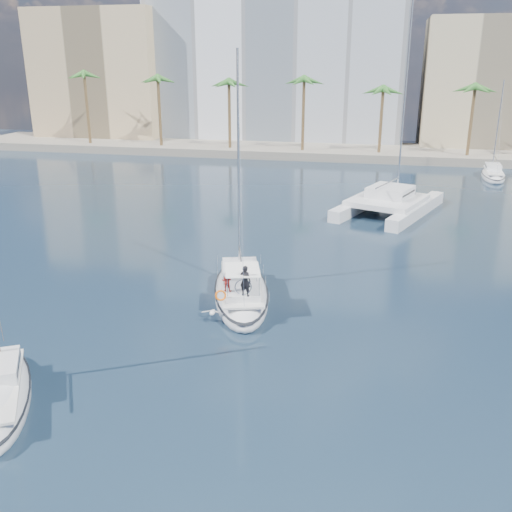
# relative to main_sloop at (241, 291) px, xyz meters

# --- Properties ---
(ground) EXTENTS (160.00, 160.00, 0.00)m
(ground) POSITION_rel_main_sloop_xyz_m (1.64, -3.62, -0.50)
(ground) COLOR black
(ground) RESTS_ON ground
(quay) EXTENTS (120.00, 14.00, 1.20)m
(quay) POSITION_rel_main_sloop_xyz_m (1.64, 57.38, 0.10)
(quay) COLOR gray
(quay) RESTS_ON ground
(building_modern) EXTENTS (42.00, 16.00, 28.00)m
(building_modern) POSITION_rel_main_sloop_xyz_m (-10.36, 69.38, 13.50)
(building_modern) COLOR white
(building_modern) RESTS_ON ground
(building_tan_left) EXTENTS (22.00, 14.00, 22.00)m
(building_tan_left) POSITION_rel_main_sloop_xyz_m (-40.36, 65.38, 10.50)
(building_tan_left) COLOR tan
(building_tan_left) RESTS_ON ground
(building_beige) EXTENTS (20.00, 14.00, 20.00)m
(building_beige) POSITION_rel_main_sloop_xyz_m (23.64, 66.38, 9.50)
(building_beige) COLOR beige
(building_beige) RESTS_ON ground
(palm_left) EXTENTS (3.60, 3.60, 12.30)m
(palm_left) POSITION_rel_main_sloop_xyz_m (-32.36, 53.38, 9.78)
(palm_left) COLOR brown
(palm_left) RESTS_ON ground
(palm_centre) EXTENTS (3.60, 3.60, 12.30)m
(palm_centre) POSITION_rel_main_sloop_xyz_m (1.64, 53.38, 9.78)
(palm_centre) COLOR brown
(palm_centre) RESTS_ON ground
(main_sloop) EXTENTS (6.01, 10.83, 15.33)m
(main_sloop) POSITION_rel_main_sloop_xyz_m (0.00, 0.00, 0.00)
(main_sloop) COLOR silver
(main_sloop) RESTS_ON ground
(small_sloop) EXTENTS (6.30, 8.27, 11.63)m
(small_sloop) POSITION_rel_main_sloop_xyz_m (-7.39, -13.21, -0.08)
(small_sloop) COLOR silver
(small_sloop) RESTS_ON ground
(catamaran) EXTENTS (10.86, 14.69, 19.10)m
(catamaran) POSITION_rel_main_sloop_xyz_m (8.88, 23.30, 0.68)
(catamaran) COLOR silver
(catamaran) RESTS_ON ground
(seagull) EXTENTS (1.25, 0.53, 0.23)m
(seagull) POSITION_rel_main_sloop_xyz_m (-0.72, -3.73, 0.17)
(seagull) COLOR silver
(seagull) RESTS_ON ground
(moored_yacht_a) EXTENTS (3.37, 9.52, 11.90)m
(moored_yacht_a) POSITION_rel_main_sloop_xyz_m (21.64, 43.38, -0.50)
(moored_yacht_a) COLOR silver
(moored_yacht_a) RESTS_ON ground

